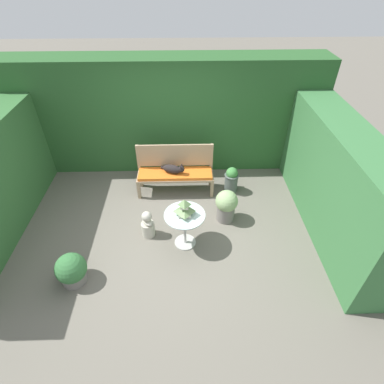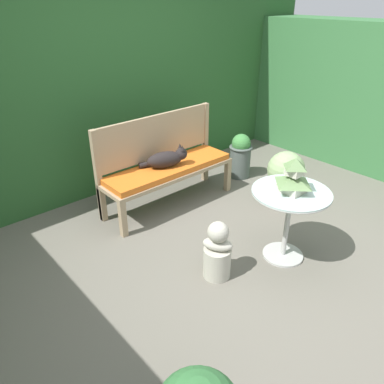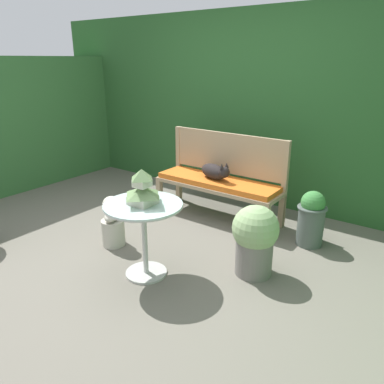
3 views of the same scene
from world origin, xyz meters
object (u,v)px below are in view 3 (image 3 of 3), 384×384
object	(u,v)px
cat	(215,172)
pagoda_birdhouse	(142,189)
potted_plant_hedge_corner	(255,238)
patio_table	(144,220)
garden_bust	(113,224)
potted_plant_path_edge	(311,218)
garden_bench	(217,185)

from	to	relation	value
cat	pagoda_birdhouse	size ratio (longest dim) A/B	1.61
cat	potted_plant_hedge_corner	distance (m)	1.28
patio_table	garden_bust	world-z (taller)	patio_table
cat	garden_bust	world-z (taller)	cat
cat	potted_plant_hedge_corner	bearing A→B (deg)	-23.21
garden_bust	pagoda_birdhouse	bearing A→B (deg)	40.09
patio_table	potted_plant_hedge_corner	distance (m)	0.95
garden_bust	potted_plant_path_edge	xyz separation A→B (m)	(1.57, 1.17, 0.06)
cat	potted_plant_hedge_corner	world-z (taller)	cat
garden_bench	patio_table	xyz separation A→B (m)	(0.17, -1.41, 0.11)
garden_bust	potted_plant_hedge_corner	distance (m)	1.42
garden_bench	potted_plant_path_edge	bearing A→B (deg)	-1.47
patio_table	garden_bench	bearing A→B (deg)	97.08
pagoda_birdhouse	potted_plant_hedge_corner	bearing A→B (deg)	37.08
garden_bench	potted_plant_hedge_corner	size ratio (longest dim) A/B	2.39
patio_table	potted_plant_hedge_corner	bearing A→B (deg)	37.08
garden_bench	garden_bust	distance (m)	1.29
patio_table	garden_bust	distance (m)	0.72
garden_bench	potted_plant_path_edge	distance (m)	1.12
garden_bust	potted_plant_hedge_corner	world-z (taller)	potted_plant_hedge_corner
potted_plant_hedge_corner	garden_bust	bearing A→B (deg)	-165.56
potted_plant_path_edge	garden_bust	bearing A→B (deg)	-143.40
garden_bench	patio_table	bearing A→B (deg)	-82.92
pagoda_birdhouse	garden_bust	xyz separation A→B (m)	(-0.63, 0.21, -0.55)
cat	patio_table	xyz separation A→B (m)	(0.21, -1.39, -0.05)
potted_plant_path_edge	pagoda_birdhouse	bearing A→B (deg)	-124.42
cat	garden_bust	bearing A→B (deg)	-91.64
garden_bench	cat	size ratio (longest dim) A/B	3.16
cat	garden_bust	size ratio (longest dim) A/B	0.92
cat	potted_plant_path_edge	bearing A→B (deg)	17.20
potted_plant_hedge_corner	potted_plant_path_edge	world-z (taller)	potted_plant_hedge_corner
potted_plant_hedge_corner	garden_bench	bearing A→B (deg)	137.37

